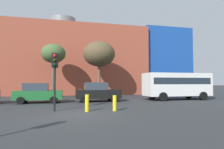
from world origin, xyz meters
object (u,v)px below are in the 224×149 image
white_bus (177,84)px  bollard_yellow_0 (115,103)px  bollard_yellow_1 (87,103)px  traffic_light_island (55,68)px  bare_tree_1 (53,54)px  parked_car_3 (97,92)px  bare_tree_0 (99,54)px  parked_car_2 (38,93)px

white_bus → bollard_yellow_0: bearing=-142.9°
bollard_yellow_1 → bollard_yellow_0: bearing=-4.3°
traffic_light_island → bare_tree_1: bare_tree_1 is taller
parked_car_3 → bare_tree_0: size_ratio=0.59×
traffic_light_island → bare_tree_0: bearing=166.4°
parked_car_3 → bollard_yellow_0: 6.07m
parked_car_2 → traffic_light_island: size_ratio=1.11×
parked_car_3 → white_bus: 8.34m
traffic_light_island → bare_tree_0: (4.58, 11.11, 2.67)m
bare_tree_1 → parked_car_3: bearing=-54.2°
parked_car_3 → parked_car_2: bearing=-180.0°
white_bus → bare_tree_0: 9.86m
traffic_light_island → parked_car_2: bearing=-153.6°
bare_tree_0 → parked_car_3: bearing=-100.7°
parked_car_3 → bare_tree_1: (-4.40, 6.09, 4.29)m
parked_car_2 → bare_tree_0: size_ratio=0.57×
traffic_light_island → bollard_yellow_0: size_ratio=3.71×
parked_car_2 → bollard_yellow_0: parked_car_2 is taller
parked_car_2 → bare_tree_1: bare_tree_1 is taller
parked_car_3 → bare_tree_1: bearing=125.8°
white_bus → bollard_yellow_0: white_bus is taller
traffic_light_island → bollard_yellow_0: bearing=88.3°
parked_car_2 → bollard_yellow_1: (3.64, -5.93, -0.34)m
parked_car_3 → bare_tree_0: 7.31m
bollard_yellow_0 → parked_car_3: bearing=91.3°
traffic_light_island → white_bus: bearing=123.8°
bollard_yellow_0 → bollard_yellow_1: 1.70m
parked_car_3 → bollard_yellow_0: size_ratio=4.27×
bollard_yellow_0 → bare_tree_0: bearing=85.4°
bollard_yellow_0 → bollard_yellow_1: (-1.70, 0.13, 0.03)m
traffic_light_island → bollard_yellow_1: bearing=83.0°
parked_car_3 → bollard_yellow_0: (0.14, -6.06, -0.40)m
white_bus → bare_tree_1: bare_tree_1 is taller
bare_tree_0 → bollard_yellow_0: size_ratio=7.19×
bollard_yellow_0 → parked_car_2: bearing=131.4°
parked_car_2 → parked_car_3: parked_car_3 is taller
parked_car_3 → white_bus: size_ratio=0.60×
traffic_light_island → bollard_yellow_1: traffic_light_island is taller
bare_tree_0 → bollard_yellow_1: size_ratio=6.76×
white_bus → traffic_light_island: traffic_light_island is taller
bare_tree_0 → bollard_yellow_1: bearing=-102.8°
bare_tree_1 → bollard_yellow_1: size_ratio=6.25×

